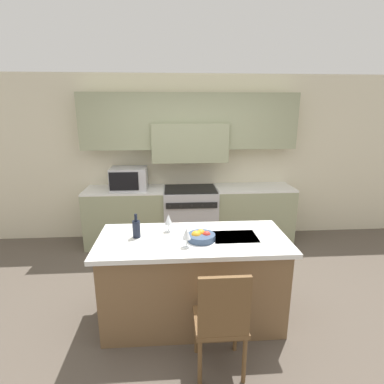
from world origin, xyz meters
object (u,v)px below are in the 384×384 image
Objects in this scene: wine_glass_near at (186,234)px; island_chair at (221,319)px; wine_glass_far at (168,220)px; range_stove at (190,216)px; microwave at (129,178)px; fruit_bowl at (201,236)px; wine_bottle at (136,228)px.

island_chair is at bearing -64.93° from wine_glass_near.
range_stove is at bearing 78.98° from wine_glass_far.
microwave is 2.19m from fruit_bowl.
wine_glass_near is 0.41m from wine_glass_far.
wine_glass_near is 0.23m from fruit_bowl.
wine_glass_near reaches higher than fruit_bowl.
island_chair is at bearing -88.19° from range_stove.
wine_glass_far is at bearing 113.95° from wine_glass_near.
wine_glass_near reaches higher than range_stove.
island_chair is at bearing -68.39° from microwave.
range_stove is 2.03m from wine_bottle.
microwave is at bearing 111.61° from island_chair.
range_stove is 2.63m from island_chair.
wine_glass_near is at bearing -94.53° from range_stove.
fruit_bowl is at bearing -36.70° from wine_glass_far.
wine_glass_near is (0.80, -2.12, -0.06)m from microwave.
wine_bottle is at bearing -80.40° from microwave.
range_stove is 1.16m from microwave.
fruit_bowl reaches higher than island_chair.
wine_bottle is 0.55m from wine_glass_near.
wine_glass_near is at bearing -66.05° from wine_glass_far.
island_chair is 5.20× the size of wine_glass_near.
wine_bottle is at bearing -158.47° from wine_glass_far.
wine_glass_far is at bearing 21.53° from wine_bottle.
range_stove is 0.95× the size of island_chair.
wine_bottle is 0.64m from fruit_bowl.
microwave is at bearing 110.71° from wine_glass_near.
wine_bottle is (0.31, -1.86, -0.09)m from microwave.
wine_bottle is 0.34m from wine_glass_far.
wine_glass_near is at bearing -27.66° from wine_bottle.
range_stove is 1.85m from wine_glass_far.
range_stove is at bearing 70.54° from wine_bottle.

